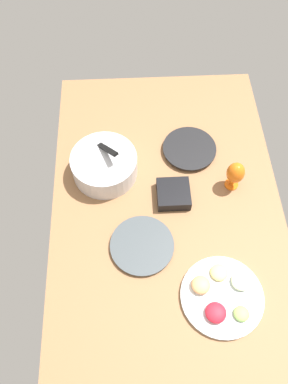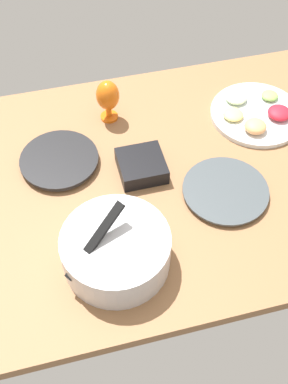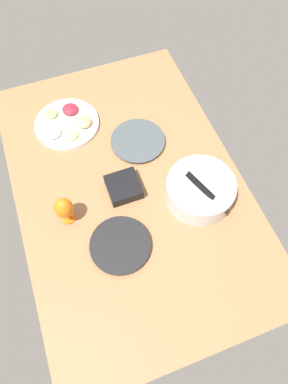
{
  "view_description": "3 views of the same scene",
  "coord_description": "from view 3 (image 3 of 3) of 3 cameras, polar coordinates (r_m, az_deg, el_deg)",
  "views": [
    {
      "loc": [
        -83.02,
        14.44,
        154.88
      ],
      "look_at": [
        2.26,
        10.31,
        7.0
      ],
      "focal_mm": 36.23,
      "sensor_mm": 36.0,
      "label": 1
    },
    {
      "loc": [
        27.69,
        97.27,
        121.56
      ],
      "look_at": [
        5.71,
        10.78,
        7.0
      ],
      "focal_mm": 45.27,
      "sensor_mm": 36.0,
      "label": 2
    },
    {
      "loc": [
        75.73,
        -19.85,
        136.49
      ],
      "look_at": [
        10.84,
        4.03,
        7.0
      ],
      "focal_mm": 31.17,
      "sensor_mm": 36.0,
      "label": 3
    }
  ],
  "objects": [
    {
      "name": "hurricane_glass_orange",
      "position": [
        1.44,
        -13.49,
        -2.8
      ],
      "size": [
        8.12,
        8.12,
        16.1
      ],
      "color": "orange",
      "rests_on": "ground_plane"
    },
    {
      "name": "dinner_plate_left",
      "position": [
        1.69,
        -1.06,
        8.72
      ],
      "size": [
        27.35,
        27.35,
        1.95
      ],
      "color": "silver",
      "rests_on": "ground_plane"
    },
    {
      "name": "ground_plane",
      "position": [
        1.59,
        -2.71,
        1.26
      ],
      "size": [
        160.0,
        104.0,
        4.0
      ],
      "primitive_type": "cube",
      "color": "#8C603D"
    },
    {
      "name": "dinner_plate_right",
      "position": [
        1.43,
        -4.07,
        -9.08
      ],
      "size": [
        26.11,
        26.11,
        2.62
      ],
      "color": "#4C4C51",
      "rests_on": "ground_plane"
    },
    {
      "name": "fruit_platter",
      "position": [
        1.8,
        -12.97,
        11.41
      ],
      "size": [
        33.15,
        33.15,
        5.52
      ],
      "color": "silver",
      "rests_on": "ground_plane"
    },
    {
      "name": "square_bowl_black",
      "position": [
        1.53,
        -3.51,
        0.92
      ],
      "size": [
        14.81,
        14.81,
        5.57
      ],
      "color": "black",
      "rests_on": "ground_plane"
    },
    {
      "name": "mixing_bowl",
      "position": [
        1.5,
        9.55,
        0.37
      ],
      "size": [
        30.41,
        30.41,
        19.21
      ],
      "color": "silver",
      "rests_on": "ground_plane"
    }
  ]
}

